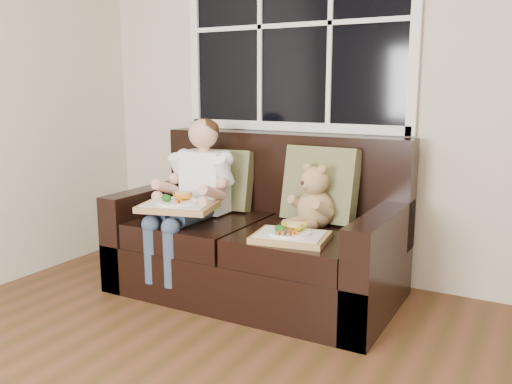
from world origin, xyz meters
The scene contains 8 objects.
window_back centered at (-0.75, 2.48, 1.65)m, with size 1.62×0.04×1.37m.
loveseat centered at (-0.75, 2.02, 0.31)m, with size 1.70×0.92×0.96m.
pillow_left centered at (-1.11, 2.17, 0.65)m, with size 0.41×0.21×0.41m.
pillow_right centered at (-0.42, 2.17, 0.68)m, with size 0.46×0.22×0.46m.
child centered at (-1.14, 1.89, 0.66)m, with size 0.42×0.61×0.94m.
teddy_bear centered at (-0.39, 2.02, 0.60)m, with size 0.28×0.33×0.39m.
tray_left centered at (-1.11, 1.67, 0.58)m, with size 0.49×0.42×0.10m.
tray_right centered at (-0.39, 1.70, 0.48)m, with size 0.43×0.35×0.09m.
Camera 1 is at (0.79, -0.84, 1.26)m, focal length 38.00 mm.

